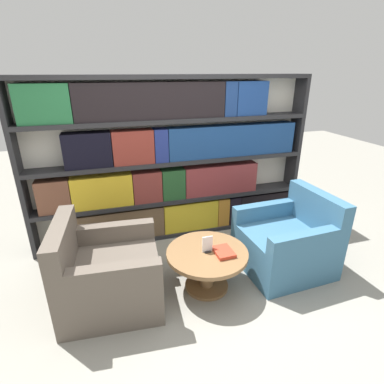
{
  "coord_description": "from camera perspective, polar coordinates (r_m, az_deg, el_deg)",
  "views": [
    {
      "loc": [
        -0.82,
        -2.15,
        2.07
      ],
      "look_at": [
        0.04,
        0.7,
        0.85
      ],
      "focal_mm": 28.0,
      "sensor_mm": 36.0,
      "label": 1
    }
  ],
  "objects": [
    {
      "name": "stray_book",
      "position": [
        2.96,
        6.03,
        -11.27
      ],
      "size": [
        0.18,
        0.23,
        0.04
      ],
      "color": "#B73823",
      "rests_on": "coffee_table"
    },
    {
      "name": "bookshelf",
      "position": [
        3.78,
        -3.77,
        5.71
      ],
      "size": [
        3.5,
        0.3,
        2.02
      ],
      "color": "silver",
      "rests_on": "ground_plane"
    },
    {
      "name": "ground_plane",
      "position": [
        3.09,
        3.14,
        -19.72
      ],
      "size": [
        14.0,
        14.0,
        0.0
      ],
      "primitive_type": "plane",
      "color": "gray"
    },
    {
      "name": "coffee_table",
      "position": [
        3.05,
        2.88,
        -13.12
      ],
      "size": [
        0.8,
        0.8,
        0.42
      ],
      "color": "brown",
      "rests_on": "ground_plane"
    },
    {
      "name": "armchair_right",
      "position": [
        3.5,
        17.65,
        -9.24
      ],
      "size": [
        0.93,
        0.87,
        0.86
      ],
      "rotation": [
        0.0,
        0.0,
        -1.52
      ],
      "color": "#386684",
      "rests_on": "ground_plane"
    },
    {
      "name": "table_sign",
      "position": [
        2.94,
        2.95,
        -10.08
      ],
      "size": [
        0.1,
        0.06,
        0.17
      ],
      "color": "black",
      "rests_on": "coffee_table"
    },
    {
      "name": "armchair_left",
      "position": [
        2.99,
        -15.9,
        -14.96
      ],
      "size": [
        0.95,
        0.9,
        0.86
      ],
      "rotation": [
        0.0,
        0.0,
        1.49
      ],
      "color": "brown",
      "rests_on": "ground_plane"
    }
  ]
}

